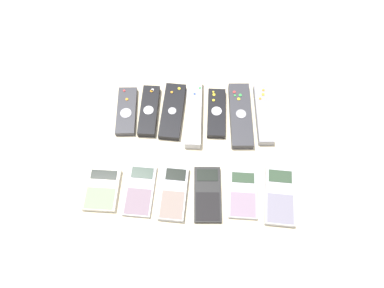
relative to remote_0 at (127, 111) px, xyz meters
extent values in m
plane|color=beige|center=(0.19, -0.13, -0.01)|extent=(3.00, 3.00, 0.00)
cube|color=#333338|center=(0.00, 0.00, 0.00)|extent=(0.06, 0.16, 0.02)
cylinder|color=#99999E|center=(0.00, -0.01, 0.01)|extent=(0.03, 0.03, 0.00)
cylinder|color=orange|center=(0.00, 0.03, 0.01)|extent=(0.01, 0.01, 0.00)
cylinder|color=red|center=(-0.01, 0.06, 0.01)|extent=(0.01, 0.01, 0.00)
cube|color=black|center=(0.06, 0.00, 0.00)|extent=(0.05, 0.16, 0.02)
cylinder|color=silver|center=(0.06, 0.00, 0.01)|extent=(0.03, 0.03, 0.00)
cylinder|color=orange|center=(0.07, 0.06, 0.01)|extent=(0.01, 0.01, 0.00)
cylinder|color=silver|center=(0.07, 0.07, 0.01)|extent=(0.01, 0.01, 0.00)
cube|color=black|center=(0.13, 0.01, 0.00)|extent=(0.07, 0.18, 0.02)
cylinder|color=#99999E|center=(0.13, 0.00, 0.01)|extent=(0.02, 0.02, 0.00)
cylinder|color=orange|center=(0.12, 0.06, 0.01)|extent=(0.01, 0.01, 0.00)
cylinder|color=yellow|center=(0.15, 0.08, 0.01)|extent=(0.01, 0.01, 0.00)
cube|color=#B7B7BC|center=(0.20, 0.00, 0.00)|extent=(0.05, 0.22, 0.03)
cylinder|color=#99999E|center=(0.20, 0.00, 0.02)|extent=(0.03, 0.03, 0.00)
cylinder|color=silver|center=(0.19, 0.05, 0.02)|extent=(0.01, 0.01, 0.00)
cylinder|color=green|center=(0.21, 0.08, 0.02)|extent=(0.01, 0.01, 0.00)
cylinder|color=blue|center=(0.20, 0.06, 0.02)|extent=(0.01, 0.01, 0.00)
cylinder|color=silver|center=(0.19, 0.09, 0.02)|extent=(0.01, 0.01, 0.00)
cube|color=black|center=(0.26, 0.01, 0.00)|extent=(0.05, 0.15, 0.02)
cylinder|color=silver|center=(0.26, 0.01, 0.01)|extent=(0.03, 0.03, 0.00)
cylinder|color=yellow|center=(0.25, 0.06, 0.01)|extent=(0.01, 0.01, 0.00)
cylinder|color=yellow|center=(0.25, 0.07, 0.01)|extent=(0.01, 0.01, 0.00)
cylinder|color=yellow|center=(0.25, 0.04, 0.01)|extent=(0.01, 0.01, 0.00)
cube|color=#333338|center=(0.32, 0.00, 0.00)|extent=(0.07, 0.21, 0.02)
cylinder|color=#99999E|center=(0.32, 0.00, 0.01)|extent=(0.03, 0.03, 0.00)
cylinder|color=red|center=(0.30, 0.07, 0.01)|extent=(0.01, 0.01, 0.00)
cylinder|color=yellow|center=(0.32, 0.05, 0.01)|extent=(0.01, 0.01, 0.00)
cylinder|color=green|center=(0.32, 0.06, 0.01)|extent=(0.01, 0.01, 0.00)
cylinder|color=green|center=(0.31, 0.06, 0.01)|extent=(0.01, 0.01, 0.00)
cube|color=gray|center=(0.39, 0.01, 0.00)|extent=(0.05, 0.19, 0.02)
cylinder|color=orange|center=(0.38, 0.05, 0.01)|extent=(0.01, 0.01, 0.00)
cylinder|color=yellow|center=(0.39, 0.07, 0.01)|extent=(0.01, 0.01, 0.00)
cylinder|color=orange|center=(0.39, 0.08, 0.01)|extent=(0.01, 0.01, 0.00)
cube|color=beige|center=(-0.03, -0.24, 0.00)|extent=(0.09, 0.11, 0.01)
cube|color=black|center=(-0.03, -0.20, 0.01)|extent=(0.07, 0.03, 0.00)
cube|color=gray|center=(-0.03, -0.26, 0.01)|extent=(0.07, 0.06, 0.00)
cube|color=#B2B2B7|center=(0.06, -0.23, 0.00)|extent=(0.08, 0.14, 0.01)
cube|color=#38473D|center=(0.07, -0.19, 0.00)|extent=(0.06, 0.03, 0.00)
cube|color=slate|center=(0.06, -0.27, 0.00)|extent=(0.06, 0.07, 0.00)
cube|color=#B2B2B7|center=(0.15, -0.24, 0.00)|extent=(0.07, 0.15, 0.02)
cube|color=black|center=(0.15, -0.19, 0.01)|extent=(0.05, 0.03, 0.00)
cube|color=gray|center=(0.15, -0.27, 0.01)|extent=(0.06, 0.07, 0.00)
cube|color=black|center=(0.24, -0.24, 0.00)|extent=(0.07, 0.15, 0.01)
cube|color=black|center=(0.24, -0.19, 0.00)|extent=(0.06, 0.03, 0.00)
cube|color=black|center=(0.24, -0.27, 0.00)|extent=(0.06, 0.08, 0.00)
cube|color=#B2B2B7|center=(0.33, -0.23, 0.00)|extent=(0.07, 0.13, 0.01)
cube|color=#2D422D|center=(0.33, -0.19, 0.00)|extent=(0.06, 0.03, 0.00)
cube|color=gray|center=(0.33, -0.26, 0.00)|extent=(0.06, 0.06, 0.00)
cube|color=#B2B2B7|center=(0.42, -0.23, 0.00)|extent=(0.08, 0.15, 0.02)
cube|color=#2D422D|center=(0.42, -0.18, 0.01)|extent=(0.06, 0.04, 0.00)
cube|color=slate|center=(0.42, -0.27, 0.01)|extent=(0.07, 0.08, 0.00)
camera|label=1|loc=(0.21, -0.55, 0.91)|focal=35.00mm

